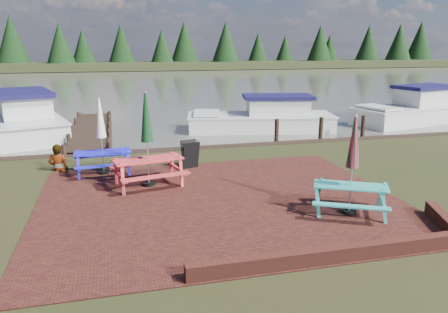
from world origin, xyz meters
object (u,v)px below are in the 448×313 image
picnic_table_teal (351,181)px  chalkboard (190,154)px  picnic_table_blue (102,148)px  boat_far (415,111)px  picnic_table_red (148,154)px  boat_jetty (24,120)px  boat_near (264,119)px  person (56,145)px  jetty (92,130)px

picnic_table_teal → chalkboard: picnic_table_teal is taller
picnic_table_blue → boat_far: (15.96, 6.43, -0.37)m
picnic_table_teal → picnic_table_red: picnic_table_red is taller
boat_jetty → picnic_table_red: bearing=-79.6°
boat_near → boat_far: size_ratio=1.00×
picnic_table_red → boat_near: picnic_table_red is taller
picnic_table_red → chalkboard: bearing=34.8°
boat_jetty → boat_near: size_ratio=1.15×
person → picnic_table_blue: bearing=165.4°
picnic_table_red → chalkboard: (1.45, 1.51, -0.46)m
picnic_table_teal → boat_near: picnic_table_teal is taller
boat_jetty → person: (2.26, -7.47, 0.36)m
jetty → boat_near: (8.04, -0.62, 0.25)m
picnic_table_blue → chalkboard: picnic_table_blue is taller
picnic_table_blue → jetty: picnic_table_blue is taller
person → picnic_table_teal: bearing=153.9°
picnic_table_teal → boat_near: 11.34m
person → boat_jetty: bearing=-61.0°
jetty → person: bearing=-97.0°
picnic_table_teal → picnic_table_red: (-4.38, 3.28, 0.11)m
jetty → chalkboard: bearing=-64.7°
jetty → boat_far: boat_far is taller
jetty → picnic_table_blue: bearing=-85.0°
picnic_table_blue → boat_near: (7.43, 6.35, -0.45)m
picnic_table_red → picnic_table_blue: 1.99m
picnic_table_red → boat_far: picnic_table_red is taller
boat_far → picnic_table_teal: bearing=123.6°
picnic_table_blue → boat_jetty: size_ratio=0.28×
picnic_table_red → boat_near: size_ratio=0.36×
picnic_table_teal → picnic_table_blue: size_ratio=0.99×
boat_far → person: boat_far is taller
picnic_table_teal → boat_jetty: picnic_table_teal is taller
picnic_table_teal → boat_far: 15.29m
picnic_table_blue → picnic_table_red: bearing=-55.2°
chalkboard → boat_jetty: 10.37m
picnic_table_blue → person: 1.55m
picnic_table_teal → boat_jetty: 15.97m
boat_near → person: bearing=134.7°
picnic_table_red → boat_jetty: picnic_table_red is taller
chalkboard → person: 4.17m
picnic_table_red → boat_jetty: (-4.89, 9.72, -0.43)m
chalkboard → person: size_ratio=0.53×
boat_near → boat_far: boat_far is taller
boat_jetty → boat_near: (11.07, -1.82, -0.12)m
person → jetty: bearing=-84.9°
boat_near → person: (-8.82, -5.65, 0.48)m
picnic_table_red → jetty: bearing=90.9°
boat_jetty → boat_far: 19.68m
picnic_table_red → boat_jetty: 10.89m
picnic_table_teal → boat_near: (1.80, 11.18, -0.45)m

